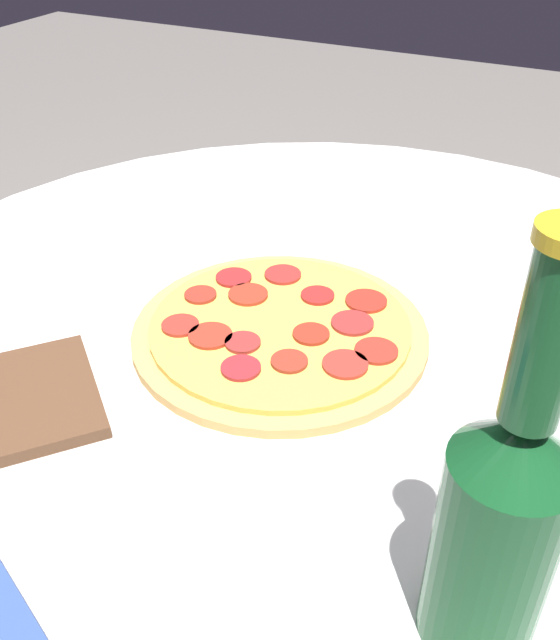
% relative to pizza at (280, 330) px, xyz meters
% --- Properties ---
extents(table, '(1.06, 1.06, 0.75)m').
position_rel_pizza_xyz_m(table, '(0.04, 0.03, -0.18)').
color(table, silver).
rests_on(table, ground_plane).
extents(pizza, '(0.29, 0.29, 0.02)m').
position_rel_pizza_xyz_m(pizza, '(0.00, 0.00, 0.00)').
color(pizza, tan).
rests_on(pizza, table).
extents(beer_bottle, '(0.07, 0.07, 0.28)m').
position_rel_pizza_xyz_m(beer_bottle, '(0.25, -0.23, 0.09)').
color(beer_bottle, '#144C23').
rests_on(beer_bottle, table).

